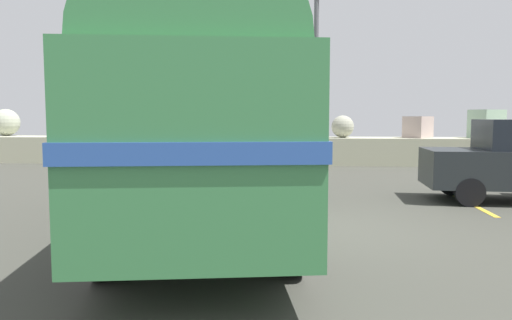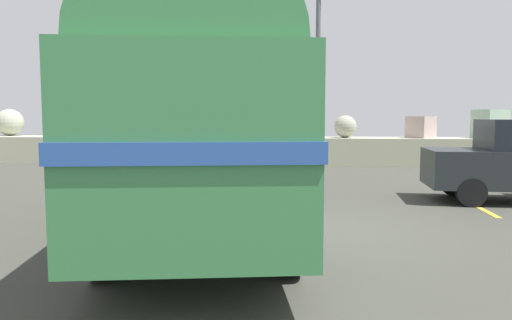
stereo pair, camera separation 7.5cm
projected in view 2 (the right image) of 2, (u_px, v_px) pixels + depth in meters
name	position (u px, v px, depth m)	size (l,w,h in m)	color
ground	(304.00, 230.00, 8.39)	(32.00, 26.00, 0.02)	#3F3F37
breakwater	(299.00, 147.00, 20.05)	(31.36, 2.15, 2.32)	#B2B295
vintage_coach	(203.00, 110.00, 8.36)	(3.85, 8.87, 3.70)	black
lamp_post	(321.00, 52.00, 14.11)	(0.97, 0.33, 6.77)	#5B5B60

